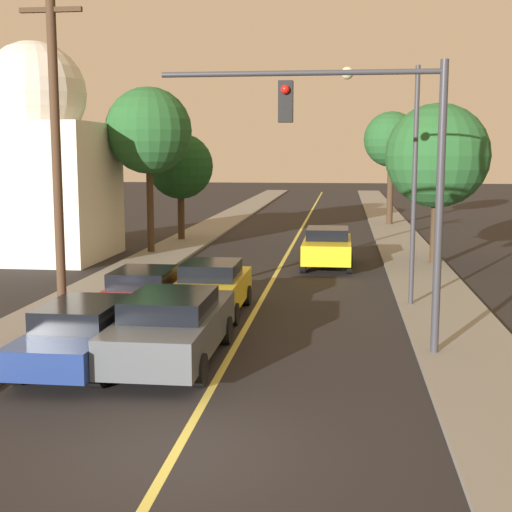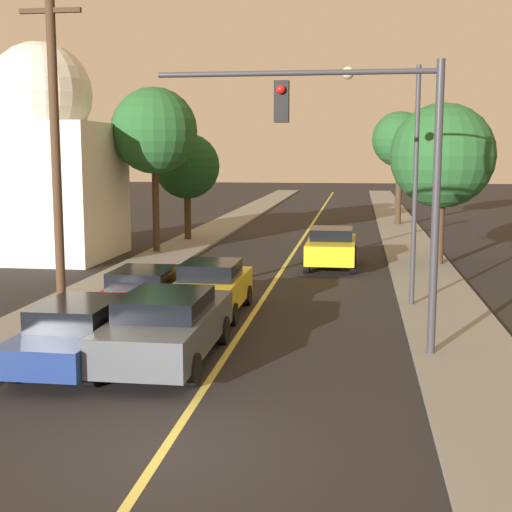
{
  "view_description": "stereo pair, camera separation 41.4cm",
  "coord_description": "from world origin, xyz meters",
  "px_view_note": "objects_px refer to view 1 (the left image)",
  "views": [
    {
      "loc": [
        2.49,
        -10.13,
        4.57
      ],
      "look_at": [
        0.0,
        10.17,
        1.6
      ],
      "focal_mm": 50.0,
      "sensor_mm": 36.0,
      "label": 1
    },
    {
      "loc": [
        2.9,
        -10.08,
        4.57
      ],
      "look_at": [
        0.0,
        10.17,
        1.6
      ],
      "focal_mm": 50.0,
      "sensor_mm": 36.0,
      "label": 2
    }
  ],
  "objects_px": {
    "car_near_lane_front": "(173,326)",
    "tree_right_near": "(437,156)",
    "domed_building_left": "(37,163)",
    "car_outer_lane_second": "(145,291)",
    "car_near_lane_second": "(212,287)",
    "car_far_oncoming": "(327,247)",
    "tree_left_far": "(149,131)",
    "tree_right_far": "(391,140)",
    "utility_pole_left": "(56,153)",
    "traffic_signal_mast": "(372,153)",
    "car_outer_lane_front": "(85,331)",
    "tree_left_near": "(180,166)",
    "streetlamp_right": "(396,151)"
  },
  "relations": [
    {
      "from": "car_near_lane_front",
      "to": "car_near_lane_second",
      "type": "relative_size",
      "value": 1.26
    },
    {
      "from": "car_near_lane_front",
      "to": "tree_right_near",
      "type": "distance_m",
      "value": 16.69
    },
    {
      "from": "car_near_lane_second",
      "to": "traffic_signal_mast",
      "type": "height_order",
      "value": "traffic_signal_mast"
    },
    {
      "from": "car_outer_lane_second",
      "to": "tree_right_near",
      "type": "height_order",
      "value": "tree_right_near"
    },
    {
      "from": "car_near_lane_second",
      "to": "tree_left_near",
      "type": "bearing_deg",
      "value": 105.84
    },
    {
      "from": "tree_right_far",
      "to": "domed_building_left",
      "type": "xyz_separation_m",
      "value": [
        -15.99,
        -16.3,
        -1.21
      ]
    },
    {
      "from": "car_near_lane_front",
      "to": "traffic_signal_mast",
      "type": "height_order",
      "value": "traffic_signal_mast"
    },
    {
      "from": "car_near_lane_second",
      "to": "car_near_lane_front",
      "type": "bearing_deg",
      "value": -90.0
    },
    {
      "from": "car_far_oncoming",
      "to": "tree_left_near",
      "type": "height_order",
      "value": "tree_left_near"
    },
    {
      "from": "traffic_signal_mast",
      "to": "car_far_oncoming",
      "type": "bearing_deg",
      "value": 95.55
    },
    {
      "from": "car_near_lane_front",
      "to": "car_far_oncoming",
      "type": "height_order",
      "value": "car_far_oncoming"
    },
    {
      "from": "car_outer_lane_front",
      "to": "utility_pole_left",
      "type": "relative_size",
      "value": 0.57
    },
    {
      "from": "tree_left_near",
      "to": "traffic_signal_mast",
      "type": "bearing_deg",
      "value": -66.05
    },
    {
      "from": "car_near_lane_second",
      "to": "car_outer_lane_second",
      "type": "height_order",
      "value": "car_near_lane_second"
    },
    {
      "from": "utility_pole_left",
      "to": "tree_right_far",
      "type": "relative_size",
      "value": 1.22
    },
    {
      "from": "car_near_lane_front",
      "to": "tree_right_near",
      "type": "bearing_deg",
      "value": 63.12
    },
    {
      "from": "car_near_lane_front",
      "to": "tree_left_far",
      "type": "relative_size",
      "value": 0.7
    },
    {
      "from": "car_far_oncoming",
      "to": "traffic_signal_mast",
      "type": "height_order",
      "value": "traffic_signal_mast"
    },
    {
      "from": "domed_building_left",
      "to": "tree_right_near",
      "type": "bearing_deg",
      "value": -0.05
    },
    {
      "from": "car_near_lane_second",
      "to": "utility_pole_left",
      "type": "height_order",
      "value": "utility_pole_left"
    },
    {
      "from": "car_far_oncoming",
      "to": "domed_building_left",
      "type": "height_order",
      "value": "domed_building_left"
    },
    {
      "from": "car_outer_lane_second",
      "to": "domed_building_left",
      "type": "relative_size",
      "value": 0.48
    },
    {
      "from": "tree_right_near",
      "to": "tree_right_far",
      "type": "bearing_deg",
      "value": 92.74
    },
    {
      "from": "traffic_signal_mast",
      "to": "tree_left_near",
      "type": "relative_size",
      "value": 1.18
    },
    {
      "from": "car_outer_lane_front",
      "to": "domed_building_left",
      "type": "xyz_separation_m",
      "value": [
        -7.56,
        14.92,
        3.42
      ]
    },
    {
      "from": "car_near_lane_front",
      "to": "car_far_oncoming",
      "type": "distance_m",
      "value": 13.91
    },
    {
      "from": "car_outer_lane_front",
      "to": "utility_pole_left",
      "type": "bearing_deg",
      "value": 119.98
    },
    {
      "from": "car_near_lane_second",
      "to": "utility_pole_left",
      "type": "distance_m",
      "value": 5.62
    },
    {
      "from": "car_near_lane_second",
      "to": "streetlamp_right",
      "type": "height_order",
      "value": "streetlamp_right"
    },
    {
      "from": "traffic_signal_mast",
      "to": "tree_right_far",
      "type": "height_order",
      "value": "tree_right_far"
    },
    {
      "from": "car_outer_lane_front",
      "to": "domed_building_left",
      "type": "distance_m",
      "value": 17.07
    },
    {
      "from": "car_outer_lane_front",
      "to": "tree_right_near",
      "type": "xyz_separation_m",
      "value": [
        9.21,
        14.91,
        3.71
      ]
    },
    {
      "from": "car_near_lane_front",
      "to": "tree_right_near",
      "type": "relative_size",
      "value": 0.8
    },
    {
      "from": "car_far_oncoming",
      "to": "tree_right_far",
      "type": "height_order",
      "value": "tree_right_far"
    },
    {
      "from": "car_near_lane_front",
      "to": "car_near_lane_second",
      "type": "height_order",
      "value": "car_near_lane_front"
    },
    {
      "from": "car_outer_lane_second",
      "to": "streetlamp_right",
      "type": "bearing_deg",
      "value": 16.12
    },
    {
      "from": "car_outer_lane_second",
      "to": "domed_building_left",
      "type": "distance_m",
      "value": 13.17
    },
    {
      "from": "car_outer_lane_second",
      "to": "tree_right_near",
      "type": "bearing_deg",
      "value": 47.93
    },
    {
      "from": "car_far_oncoming",
      "to": "tree_right_near",
      "type": "bearing_deg",
      "value": -167.43
    },
    {
      "from": "car_outer_lane_front",
      "to": "tree_right_near",
      "type": "relative_size",
      "value": 0.77
    },
    {
      "from": "car_near_lane_front",
      "to": "tree_left_far",
      "type": "bearing_deg",
      "value": 106.87
    },
    {
      "from": "car_outer_lane_second",
      "to": "tree_right_near",
      "type": "distance_m",
      "value": 14.24
    },
    {
      "from": "streetlamp_right",
      "to": "tree_right_far",
      "type": "bearing_deg",
      "value": 86.67
    },
    {
      "from": "tree_right_near",
      "to": "domed_building_left",
      "type": "relative_size",
      "value": 0.7
    },
    {
      "from": "car_outer_lane_front",
      "to": "tree_left_far",
      "type": "distance_m",
      "value": 17.81
    },
    {
      "from": "domed_building_left",
      "to": "car_outer_lane_second",
      "type": "bearing_deg",
      "value": -53.49
    },
    {
      "from": "traffic_signal_mast",
      "to": "tree_left_far",
      "type": "xyz_separation_m",
      "value": [
        -9.27,
        15.37,
        0.97
      ]
    },
    {
      "from": "car_outer_lane_second",
      "to": "tree_right_far",
      "type": "bearing_deg",
      "value": 72.37
    },
    {
      "from": "tree_right_near",
      "to": "domed_building_left",
      "type": "xyz_separation_m",
      "value": [
        -16.77,
        0.01,
        -0.29
      ]
    },
    {
      "from": "car_near_lane_front",
      "to": "streetlamp_right",
      "type": "relative_size",
      "value": 0.75
    }
  ]
}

